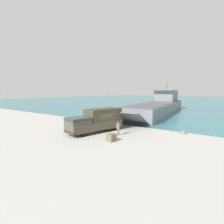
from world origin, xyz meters
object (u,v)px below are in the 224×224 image
at_px(landing_craft, 159,104).
at_px(cargo_crate, 111,137).
at_px(military_truck, 96,121).
at_px(soldier_on_ramp, 118,128).
at_px(mooring_bollard, 82,119).

height_order(landing_craft, cargo_crate, landing_craft).
relative_size(military_truck, cargo_crate, 8.66).
height_order(landing_craft, soldier_on_ramp, landing_craft).
relative_size(landing_craft, cargo_crate, 40.40).
relative_size(landing_craft, military_truck, 4.67).
bearing_deg(mooring_bollard, landing_craft, 75.12).
xyz_separation_m(soldier_on_ramp, cargo_crate, (0.86, -2.66, -0.55)).
height_order(landing_craft, mooring_bollard, landing_craft).
relative_size(military_truck, mooring_bollard, 9.94).
relative_size(soldier_on_ramp, mooring_bollard, 1.97).
bearing_deg(military_truck, cargo_crate, 73.35).
xyz_separation_m(soldier_on_ramp, mooring_bollard, (-10.87, 4.37, -0.49)).
relative_size(landing_craft, soldier_on_ramp, 23.52).
xyz_separation_m(military_truck, mooring_bollard, (-7.47, 4.67, -1.11)).
bearing_deg(mooring_bollard, soldier_on_ramp, -21.91).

